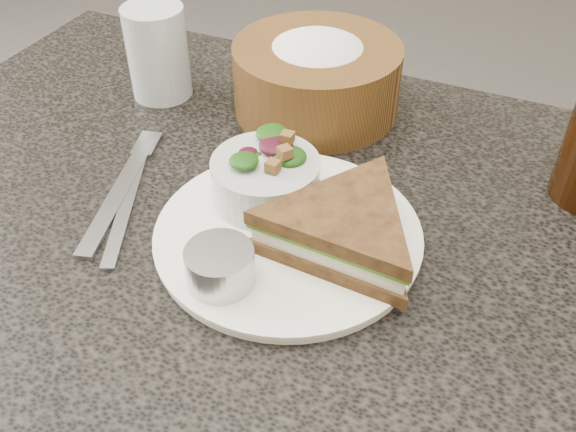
# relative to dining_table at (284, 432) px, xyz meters

# --- Properties ---
(dining_table) EXTENTS (1.00, 0.70, 0.75)m
(dining_table) POSITION_rel_dining_table_xyz_m (0.00, 0.00, 0.00)
(dining_table) COLOR black
(dining_table) RESTS_ON floor
(dinner_plate) EXTENTS (0.25, 0.25, 0.01)m
(dinner_plate) POSITION_rel_dining_table_xyz_m (0.01, -0.01, 0.38)
(dinner_plate) COLOR white
(dinner_plate) RESTS_ON dining_table
(sandwich) EXTENTS (0.19, 0.19, 0.05)m
(sandwich) POSITION_rel_dining_table_xyz_m (0.07, -0.01, 0.41)
(sandwich) COLOR brown
(sandwich) RESTS_ON dinner_plate
(salad_bowl) EXTENTS (0.14, 0.14, 0.06)m
(salad_bowl) POSITION_rel_dining_table_xyz_m (-0.03, 0.03, 0.42)
(salad_bowl) COLOR #B1B7B5
(salad_bowl) RESTS_ON dinner_plate
(dressing_ramekin) EXTENTS (0.07, 0.07, 0.04)m
(dressing_ramekin) POSITION_rel_dining_table_xyz_m (-0.02, -0.09, 0.40)
(dressing_ramekin) COLOR #ABABAB
(dressing_ramekin) RESTS_ON dinner_plate
(orange_wedge) EXTENTS (0.08, 0.08, 0.03)m
(orange_wedge) POSITION_rel_dining_table_xyz_m (0.03, 0.05, 0.40)
(orange_wedge) COLOR orange
(orange_wedge) RESTS_ON dinner_plate
(fork) EXTENTS (0.07, 0.19, 0.01)m
(fork) POSITION_rel_dining_table_xyz_m (-0.18, -0.02, 0.38)
(fork) COLOR #A7ABB2
(fork) RESTS_ON dining_table
(knife) EXTENTS (0.10, 0.20, 0.00)m
(knife) POSITION_rel_dining_table_xyz_m (-0.17, -0.02, 0.38)
(knife) COLOR #AAAEB7
(knife) RESTS_ON dining_table
(bread_basket) EXTENTS (0.26, 0.26, 0.11)m
(bread_basket) POSITION_rel_dining_table_xyz_m (-0.05, 0.22, 0.43)
(bread_basket) COLOR brown
(bread_basket) RESTS_ON dining_table
(water_glass) EXTENTS (0.09, 0.09, 0.11)m
(water_glass) POSITION_rel_dining_table_xyz_m (-0.25, 0.18, 0.43)
(water_glass) COLOR silver
(water_glass) RESTS_ON dining_table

